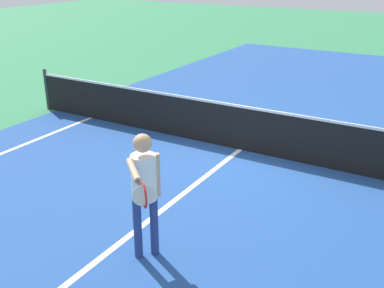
# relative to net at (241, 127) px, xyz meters

# --- Properties ---
(ground_plane) EXTENTS (60.00, 60.00, 0.00)m
(ground_plane) POSITION_rel_net_xyz_m (0.00, 0.00, -0.49)
(ground_plane) COLOR #337F51
(court_surface_inbounds) EXTENTS (10.62, 24.40, 0.00)m
(court_surface_inbounds) POSITION_rel_net_xyz_m (0.00, 0.00, -0.49)
(court_surface_inbounds) COLOR #234C93
(court_surface_inbounds) RESTS_ON ground_plane
(line_center_service) EXTENTS (0.10, 6.40, 0.01)m
(line_center_service) POSITION_rel_net_xyz_m (0.00, -3.20, -0.49)
(line_center_service) COLOR white
(line_center_service) RESTS_ON ground_plane
(net) EXTENTS (11.27, 0.09, 1.07)m
(net) POSITION_rel_net_xyz_m (0.00, 0.00, 0.00)
(net) COLOR #33383D
(net) RESTS_ON ground_plane
(player_near) EXTENTS (0.84, 1.03, 1.73)m
(player_near) POSITION_rel_net_xyz_m (0.50, -4.02, 0.59)
(player_near) COLOR navy
(player_near) RESTS_ON ground_plane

